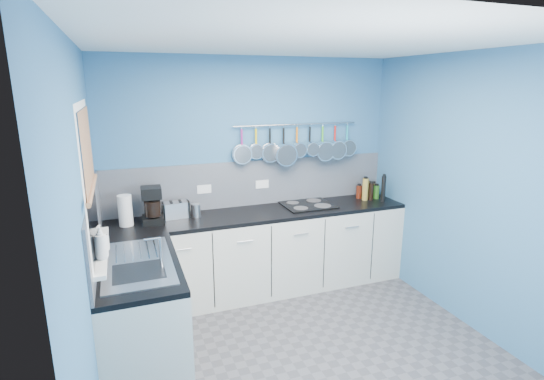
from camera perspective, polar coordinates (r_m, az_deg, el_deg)
floor at (r=3.80m, az=4.97°, el=-21.47°), size 3.20×3.00×0.02m
ceiling at (r=3.10m, az=6.03°, el=19.83°), size 3.20×3.00×0.02m
wall_back at (r=4.59m, az=-2.70°, el=2.25°), size 3.20×0.02×2.50m
wall_front at (r=2.08m, az=24.25°, el=-14.42°), size 3.20×0.02×2.50m
wall_left at (r=2.95m, az=-24.26°, el=-5.97°), size 0.02×3.00×2.50m
wall_right at (r=4.17m, az=25.84°, el=-0.44°), size 0.02×3.00×2.50m
backsplash_back at (r=4.60m, az=-2.60°, el=0.97°), size 3.20×0.02×0.50m
backsplash_left at (r=3.55m, az=-23.17°, el=-4.25°), size 0.02×1.80×0.50m
cabinet_run_back at (r=4.56m, az=-1.38°, el=-8.66°), size 3.20×0.60×0.86m
worktop_back at (r=4.40m, az=-1.42°, el=-3.26°), size 3.20×0.60×0.04m
cabinet_run_left at (r=3.55m, az=-17.37°, el=-16.44°), size 0.60×1.20×0.86m
worktop_left at (r=3.35m, az=-17.95°, el=-9.78°), size 0.60×1.20×0.04m
window_frame at (r=3.15m, az=-23.86°, el=1.03°), size 0.01×1.00×1.10m
window_glass at (r=3.15m, az=-23.77°, el=1.04°), size 0.01×0.90×1.00m
bamboo_blind at (r=3.11m, az=-24.04°, el=5.08°), size 0.01×0.90×0.55m
window_sill at (r=3.30m, az=-22.53°, el=-7.68°), size 0.10×0.98×0.03m
sink_unit at (r=3.34m, az=-17.98°, el=-9.41°), size 0.50×0.95×0.01m
mixer_tap at (r=3.13m, az=-15.05°, el=-8.29°), size 0.12×0.08×0.26m
socket_left at (r=4.46m, az=-9.29°, el=0.11°), size 0.15×0.01×0.09m
socket_right at (r=4.62m, az=-1.36°, el=0.80°), size 0.15×0.01×0.09m
pot_rail at (r=4.63m, az=3.43°, el=8.97°), size 1.45×0.02×0.02m
soap_bottle_a at (r=3.06m, az=-22.50°, el=-6.63°), size 0.11×0.11×0.24m
soap_bottle_b at (r=3.20m, az=-22.37°, el=-6.38°), size 0.10×0.10×0.17m
paper_towel at (r=4.17m, az=-19.50°, el=-2.68°), size 0.15×0.15×0.30m
coffee_maker at (r=4.16m, az=-16.13°, el=-2.05°), size 0.21×0.23×0.36m
toaster at (r=4.30m, az=-13.05°, el=-2.66°), size 0.27×0.17×0.16m
canister at (r=4.28m, az=-10.41°, el=-2.77°), size 0.11×0.11×0.14m
hob at (r=4.65m, az=4.89°, el=-2.03°), size 0.54×0.48×0.01m
pan_0 at (r=4.43m, az=-4.14°, el=6.13°), size 0.21×0.06×0.40m
pan_1 at (r=4.47m, az=-2.18°, el=6.51°), size 0.17×0.05×0.36m
pan_2 at (r=4.53m, az=-0.26°, el=6.34°), size 0.21×0.06×0.40m
pan_3 at (r=4.59m, az=1.61°, el=6.16°), size 0.25×0.13×0.44m
pan_4 at (r=4.64m, az=3.45°, el=6.77°), size 0.17×0.12×0.36m
pan_5 at (r=4.71m, az=5.23°, el=6.88°), size 0.16×0.12×0.35m
pan_6 at (r=4.78m, az=6.96°, el=6.55°), size 0.23×0.12×0.42m
pan_7 at (r=4.86m, az=8.64°, el=6.68°), size 0.22×0.12×0.41m
pan_8 at (r=4.93m, az=10.27°, el=6.86°), size 0.19×0.09×0.38m
condiment_0 at (r=5.09m, az=13.71°, el=-0.01°), size 0.07×0.07×0.17m
condiment_1 at (r=5.03m, az=12.84°, el=0.07°), size 0.07×0.07×0.20m
condiment_2 at (r=5.01m, az=11.85°, el=-0.26°), size 0.07×0.07×0.15m
condiment_3 at (r=5.04m, az=14.11°, el=-0.26°), size 0.07×0.07×0.16m
condiment_4 at (r=4.95m, az=13.44°, el=-0.21°), size 0.06×0.06×0.20m
condiment_5 at (r=4.93m, az=12.69°, el=0.10°), size 0.07×0.07×0.26m
condiment_6 at (r=4.92m, az=15.05°, el=0.18°), size 0.05×0.05×0.30m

